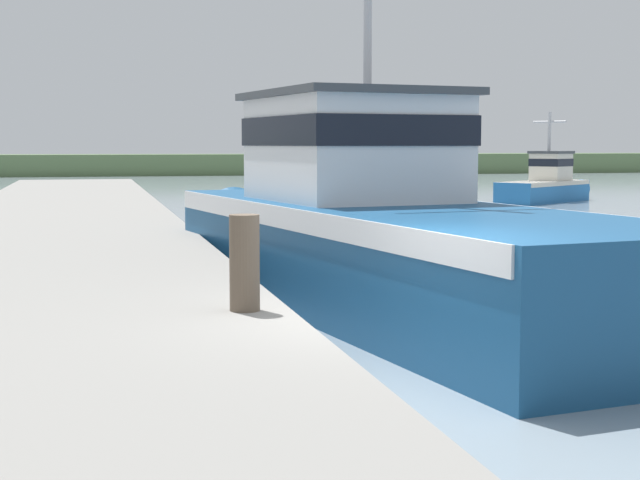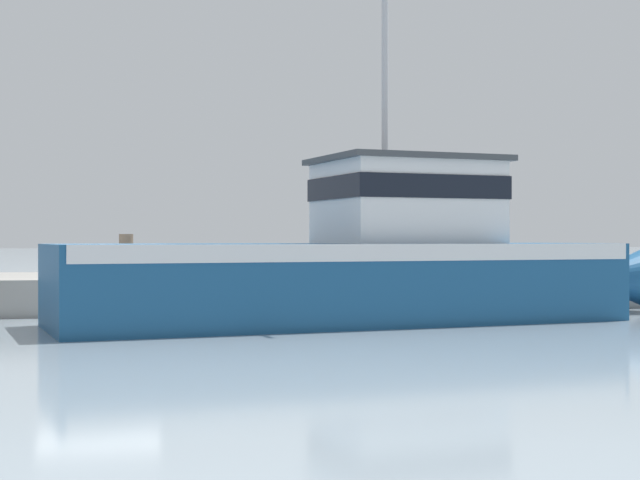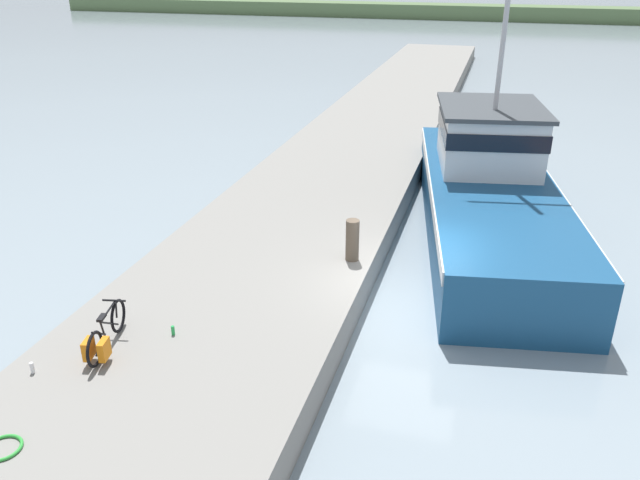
% 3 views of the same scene
% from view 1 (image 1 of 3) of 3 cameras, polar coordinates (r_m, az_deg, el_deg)
% --- Properties ---
extents(ground_plane, '(320.00, 320.00, 0.00)m').
position_cam_1_polar(ground_plane, '(10.22, 4.62, -8.90)').
color(ground_plane, '#84939E').
extents(dock_pier, '(5.31, 80.00, 0.83)m').
position_cam_1_polar(dock_pier, '(9.67, -16.72, -7.44)').
color(dock_pier, gray).
rests_on(dock_pier, ground_plane).
extents(far_shoreline, '(180.00, 5.00, 1.71)m').
position_cam_1_polar(far_shoreline, '(87.99, 8.81, 4.44)').
color(far_shoreline, '#567047').
rests_on(far_shoreline, ground_plane).
extents(fishing_boat_main, '(5.37, 14.02, 9.77)m').
position_cam_1_polar(fishing_boat_main, '(15.62, 3.26, 0.84)').
color(fishing_boat_main, navy).
rests_on(fishing_boat_main, ground_plane).
extents(boat_blue_far, '(6.09, 4.98, 3.96)m').
position_cam_1_polar(boat_blue_far, '(44.59, 13.05, 3.19)').
color(boat_blue_far, '#236BB2').
rests_on(boat_blue_far, ground_plane).
extents(mooring_post, '(0.32, 0.32, 1.00)m').
position_cam_1_polar(mooring_post, '(10.19, -4.41, -1.33)').
color(mooring_post, brown).
rests_on(mooring_post, dock_pier).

